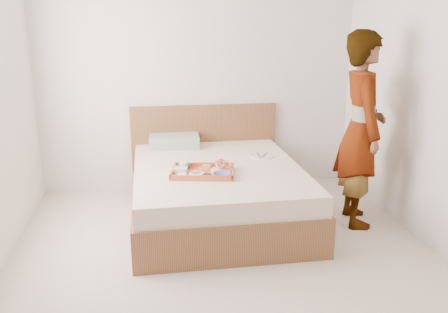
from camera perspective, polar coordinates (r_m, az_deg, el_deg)
ground at (r=3.82m, az=0.71°, el=-13.23°), size 3.50×4.00×0.01m
wall_back at (r=5.34m, az=-3.05°, el=9.90°), size 3.50×0.01×2.60m
wall_front at (r=1.52m, az=14.28°, el=-6.27°), size 3.50×0.01×2.60m
bed at (r=4.61m, az=-0.82°, el=-4.29°), size 1.65×2.00×0.53m
headboard at (r=5.47m, az=-2.35°, el=1.25°), size 1.65×0.06×0.95m
pillow at (r=5.24m, az=-5.95°, el=1.87°), size 0.55×0.39×0.13m
tray at (r=4.29m, az=-2.54°, el=-1.80°), size 0.62×0.50×0.05m
prawn_plate at (r=4.34m, az=-0.29°, el=-1.64°), size 0.23×0.23×0.01m
navy_bowl_big at (r=4.15m, az=-0.25°, el=-2.24°), size 0.18×0.18×0.04m
sauce_dish at (r=4.14m, az=-2.07°, el=-2.36°), size 0.10×0.10×0.03m
meat_plate at (r=4.25m, az=-3.33°, el=-2.03°), size 0.16×0.16×0.01m
bread_plate at (r=4.41m, az=-2.16°, el=-1.37°), size 0.16×0.16×0.01m
salad_bowl at (r=4.42m, az=-4.83°, el=-1.17°), size 0.14×0.14×0.04m
plastic_tub at (r=4.29m, az=-5.19°, el=-1.64°), size 0.13×0.12×0.05m
cheese_round at (r=4.17m, az=-5.11°, el=-2.29°), size 0.10×0.10×0.03m
dinner_plate at (r=4.85m, az=4.52°, el=0.05°), size 0.32×0.32×0.01m
person at (r=4.54m, az=16.05°, el=3.05°), size 0.53×0.72×1.79m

